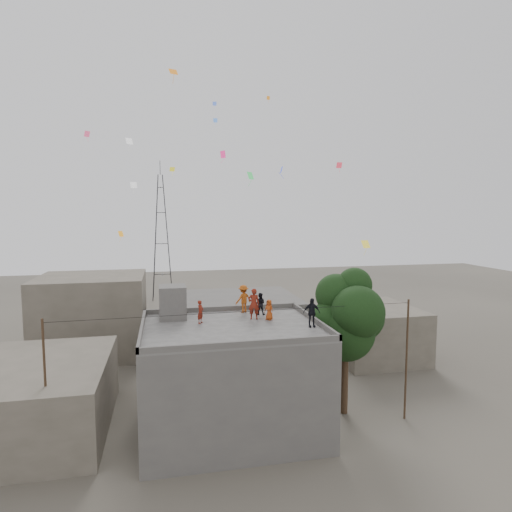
{
  "coord_description": "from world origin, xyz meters",
  "views": [
    {
      "loc": [
        -3.63,
        -23.51,
        12.48
      ],
      "look_at": [
        1.91,
        2.21,
        9.85
      ],
      "focal_mm": 30.0,
      "sensor_mm": 36.0,
      "label": 1
    }
  ],
  "objects_px": {
    "person_red_adult": "(254,304)",
    "person_dark_adult": "(312,313)",
    "stair_head_box": "(173,302)",
    "transmission_tower": "(162,237)",
    "tree": "(348,317)"
  },
  "relations": [
    {
      "from": "person_red_adult",
      "to": "person_dark_adult",
      "type": "height_order",
      "value": "person_red_adult"
    },
    {
      "from": "stair_head_box",
      "to": "person_red_adult",
      "type": "height_order",
      "value": "stair_head_box"
    },
    {
      "from": "person_red_adult",
      "to": "transmission_tower",
      "type": "bearing_deg",
      "value": -70.61
    },
    {
      "from": "stair_head_box",
      "to": "tree",
      "type": "height_order",
      "value": "tree"
    },
    {
      "from": "stair_head_box",
      "to": "person_red_adult",
      "type": "bearing_deg",
      "value": -15.3
    },
    {
      "from": "person_red_adult",
      "to": "tree",
      "type": "bearing_deg",
      "value": -175.68
    },
    {
      "from": "tree",
      "to": "person_dark_adult",
      "type": "bearing_deg",
      "value": -150.18
    },
    {
      "from": "tree",
      "to": "person_red_adult",
      "type": "relative_size",
      "value": 4.82
    },
    {
      "from": "person_red_adult",
      "to": "stair_head_box",
      "type": "bearing_deg",
      "value": -4.1
    },
    {
      "from": "transmission_tower",
      "to": "stair_head_box",
      "type": "bearing_deg",
      "value": -88.77
    },
    {
      "from": "person_red_adult",
      "to": "person_dark_adult",
      "type": "xyz_separation_m",
      "value": [
        2.83,
        -2.4,
        -0.12
      ]
    },
    {
      "from": "stair_head_box",
      "to": "transmission_tower",
      "type": "height_order",
      "value": "transmission_tower"
    },
    {
      "from": "tree",
      "to": "transmission_tower",
      "type": "relative_size",
      "value": 0.45
    },
    {
      "from": "transmission_tower",
      "to": "person_red_adult",
      "type": "xyz_separation_m",
      "value": [
        5.57,
        -38.71,
        -2.02
      ]
    },
    {
      "from": "stair_head_box",
      "to": "person_red_adult",
      "type": "xyz_separation_m",
      "value": [
        4.77,
        -1.31,
        -0.06
      ]
    }
  ]
}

